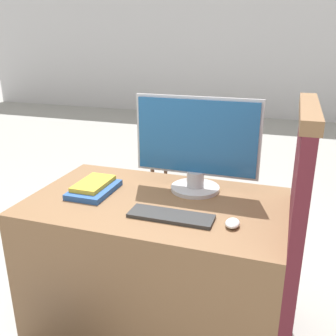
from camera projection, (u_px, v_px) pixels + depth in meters
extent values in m
cube|color=silver|center=(265.00, 41.00, 6.73)|extent=(12.00, 0.06, 2.80)
cube|color=brown|center=(157.00, 264.00, 1.93)|extent=(1.23, 0.74, 0.72)
cube|color=#5B1E28|center=(291.00, 253.00, 1.61)|extent=(0.05, 0.63, 1.18)
cube|color=brown|center=(309.00, 111.00, 1.41)|extent=(0.07, 0.63, 0.05)
cylinder|color=#B7B7BC|center=(195.00, 188.00, 1.93)|extent=(0.25, 0.25, 0.02)
cylinder|color=#B7B7BC|center=(195.00, 179.00, 1.91)|extent=(0.09, 0.09, 0.08)
cube|color=#B7B7BC|center=(197.00, 136.00, 1.84)|extent=(0.63, 0.01, 0.39)
cube|color=#1E5693|center=(196.00, 137.00, 1.84)|extent=(0.60, 0.02, 0.37)
cube|color=#2D2D2D|center=(171.00, 216.00, 1.63)|extent=(0.38, 0.12, 0.02)
ellipsoid|color=silver|center=(233.00, 223.00, 1.56)|extent=(0.06, 0.09, 0.03)
cube|color=#285199|center=(94.00, 190.00, 1.90)|extent=(0.19, 0.28, 0.03)
cube|color=gold|center=(93.00, 183.00, 1.91)|extent=(0.14, 0.24, 0.02)
cylinder|color=#4C3323|center=(153.00, 182.00, 3.49)|extent=(0.04, 0.04, 0.38)
cylinder|color=#4C3323|center=(192.00, 187.00, 3.38)|extent=(0.04, 0.04, 0.38)
cylinder|color=#4C3323|center=(166.00, 169.00, 3.83)|extent=(0.04, 0.04, 0.38)
cylinder|color=#4C3323|center=(202.00, 173.00, 3.72)|extent=(0.04, 0.04, 0.38)
cube|color=#4C3323|center=(178.00, 156.00, 3.53)|extent=(0.44, 0.44, 0.05)
cube|color=#4C3323|center=(184.00, 123.00, 3.62)|extent=(0.44, 0.04, 0.51)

